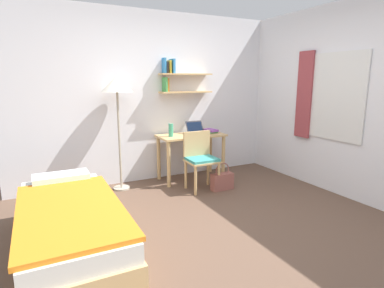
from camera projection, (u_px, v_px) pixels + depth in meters
The scene contains 11 objects.
ground_plane at pixel (222, 228), 3.39m from camera, with size 5.28×5.28×0.00m, color brown.
wall_back at pixel (155, 97), 4.89m from camera, with size 4.40×0.27×2.60m.
wall_right at pixel (356, 101), 4.04m from camera, with size 0.10×4.40×2.60m.
bed at pixel (70, 226), 2.91m from camera, with size 0.86×1.96×0.54m.
desk at pixel (191, 143), 4.96m from camera, with size 1.05×0.51×0.73m.
desk_chair at pixel (200, 157), 4.53m from camera, with size 0.45×0.40×0.84m.
standing_lamp at pixel (117, 89), 4.32m from camera, with size 0.43×0.43×1.64m.
laptop at pixel (196, 130), 5.01m from camera, with size 0.30×0.22×0.20m.
water_bottle at pixel (171, 130), 4.74m from camera, with size 0.07×0.07×0.20m, color #42A87F.
book_stack at pixel (211, 131), 5.10m from camera, with size 0.18×0.25×0.06m.
handbag at pixel (222, 181), 4.55m from camera, with size 0.33×0.13×0.41m.
Camera 1 is at (-1.70, -2.65, 1.58)m, focal length 29.22 mm.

